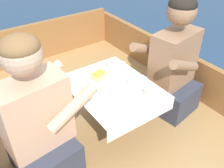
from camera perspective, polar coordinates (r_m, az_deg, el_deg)
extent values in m
plane|color=navy|center=(2.36, 0.02, -16.26)|extent=(60.00, 60.00, 0.00)
cube|color=#A87F4C|center=(2.22, 0.02, -13.41)|extent=(1.89, 3.00, 0.35)
cube|color=#936033|center=(2.50, 17.55, 2.02)|extent=(0.06, 3.00, 0.38)
cube|color=#936033|center=(3.08, -16.10, 9.43)|extent=(1.77, 0.06, 0.44)
cylinder|color=#B2B2B7|center=(1.95, 0.00, -5.95)|extent=(0.07, 0.07, 0.41)
cube|color=#A87F4C|center=(1.82, 0.00, -0.85)|extent=(0.53, 0.67, 0.02)
cube|color=white|center=(1.81, 0.00, -0.57)|extent=(0.56, 0.70, 0.00)
cube|color=white|center=(1.64, 7.07, -7.91)|extent=(0.56, 0.00, 0.10)
cube|color=white|center=(2.09, -5.49, 2.87)|extent=(0.56, 0.00, 0.10)
cube|color=#333847|center=(1.81, -15.12, -15.28)|extent=(0.41, 0.48, 0.26)
cube|color=tan|center=(1.55, -17.17, -6.60)|extent=(0.42, 0.26, 0.47)
sphere|color=tan|center=(1.33, -20.07, 6.18)|extent=(0.22, 0.22, 0.22)
ellipsoid|color=brown|center=(1.31, -20.50, 8.06)|extent=(0.21, 0.21, 0.12)
cylinder|color=tan|center=(1.69, -15.85, 0.75)|extent=(0.34, 0.11, 0.21)
cylinder|color=tan|center=(1.43, -8.97, -5.37)|extent=(0.34, 0.11, 0.21)
cube|color=#333847|center=(2.29, 12.73, -2.29)|extent=(0.43, 0.49, 0.26)
cube|color=#936B4C|center=(2.09, 13.99, 5.62)|extent=(0.43, 0.28, 0.47)
sphere|color=#936B4C|center=(1.94, 15.68, 15.74)|extent=(0.22, 0.22, 0.22)
ellipsoid|color=black|center=(1.92, 15.92, 17.12)|extent=(0.21, 0.21, 0.12)
cylinder|color=#936B4C|center=(1.86, 16.25, 4.05)|extent=(0.34, 0.12, 0.21)
cylinder|color=#936B4C|center=(2.03, 7.66, 7.93)|extent=(0.34, 0.12, 0.21)
cylinder|color=white|center=(1.89, -3.03, 1.35)|extent=(0.18, 0.18, 0.01)
cylinder|color=white|center=(1.64, 2.78, -4.73)|extent=(0.22, 0.22, 0.01)
cube|color=tan|center=(1.88, -3.05, 1.93)|extent=(0.13, 0.10, 0.04)
cube|color=gold|center=(1.87, -3.08, 2.55)|extent=(0.10, 0.08, 0.01)
cylinder|color=white|center=(1.83, 5.91, 0.48)|extent=(0.15, 0.15, 0.04)
cylinder|color=beige|center=(1.82, 5.93, 0.73)|extent=(0.12, 0.12, 0.02)
cylinder|color=white|center=(1.78, 0.32, -0.49)|extent=(0.12, 0.12, 0.04)
cylinder|color=beige|center=(1.77, 0.32, -0.23)|extent=(0.10, 0.10, 0.02)
cylinder|color=white|center=(1.87, -8.40, 1.68)|extent=(0.06, 0.06, 0.07)
torus|color=white|center=(1.89, -7.31, 2.17)|extent=(0.04, 0.01, 0.04)
cylinder|color=#3D2314|center=(1.86, -8.45, 2.20)|extent=(0.05, 0.05, 0.01)
cylinder|color=white|center=(2.02, -0.25, 4.71)|extent=(0.06, 0.06, 0.06)
torus|color=white|center=(2.04, 0.71, 5.13)|extent=(0.04, 0.01, 0.04)
cylinder|color=#3D2314|center=(2.01, -0.25, 5.19)|extent=(0.05, 0.05, 0.01)
cylinder|color=white|center=(1.75, -6.02, -0.87)|extent=(0.07, 0.07, 0.06)
torus|color=white|center=(1.77, -4.71, -0.28)|extent=(0.04, 0.01, 0.04)
cylinder|color=#3D2314|center=(1.74, -6.06, -0.38)|extent=(0.06, 0.06, 0.01)
cylinder|color=silver|center=(1.72, 8.39, -1.91)|extent=(0.06, 0.06, 0.05)
cylinder|color=beige|center=(1.72, 8.39, -1.91)|extent=(0.07, 0.07, 0.03)
cube|color=silver|center=(1.99, -3.98, 3.08)|extent=(0.13, 0.13, 0.00)
cube|color=silver|center=(1.66, -2.36, -4.40)|extent=(0.16, 0.09, 0.00)
cube|color=silver|center=(1.70, -4.23, -3.31)|extent=(0.17, 0.03, 0.00)
ellipsoid|color=silver|center=(1.68, -6.40, -3.96)|extent=(0.04, 0.02, 0.01)
cube|color=silver|center=(2.11, 0.86, 5.25)|extent=(0.12, 0.13, 0.00)
ellipsoid|color=silver|center=(2.12, -0.99, 5.51)|extent=(0.04, 0.02, 0.01)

